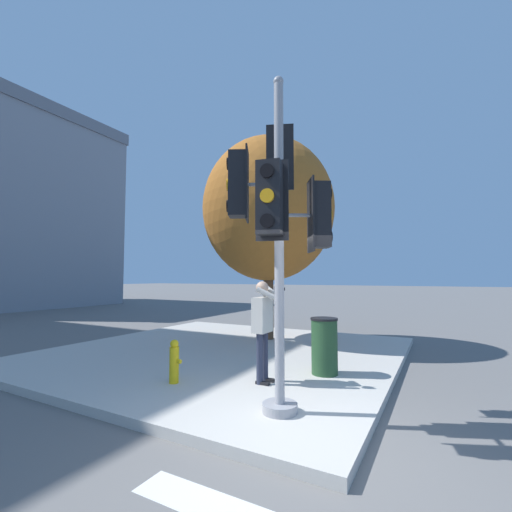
{
  "coord_description": "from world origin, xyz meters",
  "views": [
    {
      "loc": [
        -3.68,
        -1.3,
        1.94
      ],
      "look_at": [
        0.96,
        1.22,
        2.27
      ],
      "focal_mm": 24.0,
      "sensor_mm": 36.0,
      "label": 1
    }
  ],
  "objects": [
    {
      "name": "ground_plane",
      "position": [
        0.0,
        0.0,
        0.0
      ],
      "size": [
        160.0,
        160.0,
        0.0
      ],
      "primitive_type": "plane",
      "color": "slate"
    },
    {
      "name": "sidewalk_corner",
      "position": [
        3.5,
        3.5,
        0.07
      ],
      "size": [
        8.0,
        8.0,
        0.14
      ],
      "color": "#BCB7AD",
      "rests_on": "ground_plane"
    },
    {
      "name": "traffic_signal_pole",
      "position": [
        0.58,
        0.67,
        2.87
      ],
      "size": [
        1.42,
        1.36,
        4.63
      ],
      "color": "#939399",
      "rests_on": "sidewalk_corner"
    },
    {
      "name": "person_photographer",
      "position": [
        1.62,
        1.44,
        1.18
      ],
      "size": [
        0.5,
        0.53,
        1.73
      ],
      "color": "black",
      "rests_on": "sidewalk_corner"
    },
    {
      "name": "street_tree",
      "position": [
        5.37,
        3.19,
        3.97
      ],
      "size": [
        3.89,
        3.89,
        5.97
      ],
      "color": "brown",
      "rests_on": "sidewalk_corner"
    },
    {
      "name": "fire_hydrant",
      "position": [
        0.87,
        2.76,
        0.5
      ],
      "size": [
        0.16,
        0.22,
        0.73
      ],
      "color": "yellow",
      "rests_on": "sidewalk_corner"
    },
    {
      "name": "trash_bin",
      "position": [
        2.62,
        0.66,
        0.66
      ],
      "size": [
        0.51,
        0.51,
        1.04
      ],
      "color": "#234728",
      "rests_on": "sidewalk_corner"
    }
  ]
}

